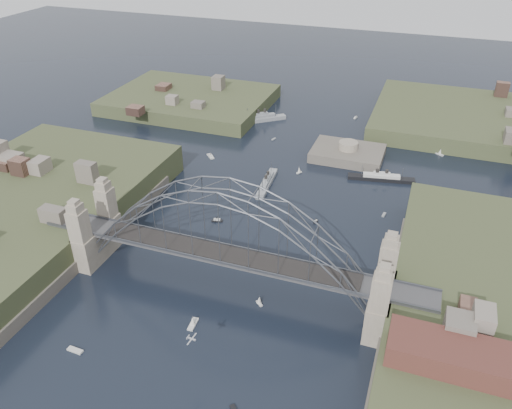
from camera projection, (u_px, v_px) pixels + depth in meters
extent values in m
plane|color=black|center=(227.00, 286.00, 108.05)|extent=(500.00, 500.00, 0.00)
cube|color=#454547|center=(226.00, 256.00, 103.89)|extent=(84.00, 6.00, 0.70)
cube|color=#4D5058|center=(220.00, 262.00, 101.19)|extent=(84.00, 0.25, 0.50)
cube|color=#4D5058|center=(232.00, 246.00, 106.01)|extent=(84.00, 0.25, 0.50)
cube|color=black|center=(226.00, 254.00, 103.60)|extent=(55.20, 5.20, 0.35)
cube|color=gray|center=(81.00, 236.00, 108.51)|extent=(3.40, 3.40, 17.70)
cube|color=gray|center=(108.00, 212.00, 116.54)|extent=(3.40, 3.40, 17.70)
cube|color=gray|center=(379.00, 305.00, 90.34)|extent=(3.40, 3.40, 17.70)
cube|color=gray|center=(386.00, 271.00, 98.38)|extent=(3.40, 3.40, 17.70)
cube|color=gray|center=(98.00, 242.00, 115.05)|extent=(4.08, 13.80, 8.00)
cube|color=gray|center=(379.00, 307.00, 96.88)|extent=(4.08, 13.80, 8.00)
cube|color=#3E4627|center=(7.00, 227.00, 123.74)|extent=(50.00, 90.00, 12.00)
cube|color=#5A5248|center=(86.00, 249.00, 117.77)|extent=(6.00, 70.00, 4.00)
cube|color=#5A5248|center=(399.00, 323.00, 97.29)|extent=(6.00, 70.00, 4.00)
cube|color=#3E4627|center=(191.00, 105.00, 199.98)|extent=(60.00, 45.00, 9.00)
cube|color=#3E4627|center=(474.00, 125.00, 181.62)|extent=(70.00, 55.00, 9.50)
cube|color=#5A5248|center=(347.00, 159.00, 161.09)|extent=(22.00, 16.00, 7.00)
cylinder|color=gray|center=(348.00, 146.00, 158.65)|extent=(6.00, 6.00, 2.40)
cube|color=#592D26|center=(453.00, 355.00, 78.91)|extent=(20.00, 8.00, 4.00)
cube|color=#95999E|center=(267.00, 184.00, 145.41)|extent=(3.67, 17.38, 1.53)
cube|color=#95999E|center=(267.00, 180.00, 144.81)|extent=(2.48, 9.60, 1.15)
cube|color=#95999E|center=(267.00, 178.00, 144.36)|extent=(1.61, 4.40, 0.77)
cylinder|color=black|center=(266.00, 178.00, 143.01)|extent=(0.83, 0.83, 1.53)
cylinder|color=black|center=(268.00, 174.00, 145.00)|extent=(0.83, 0.83, 1.53)
cylinder|color=#4D5058|center=(262.00, 185.00, 139.85)|extent=(0.15, 0.15, 3.83)
cylinder|color=#4D5058|center=(271.00, 168.00, 148.37)|extent=(0.15, 0.15, 3.83)
cube|color=#95999E|center=(262.00, 120.00, 186.44)|extent=(15.83, 13.59, 1.84)
cube|color=#95999E|center=(262.00, 117.00, 185.72)|extent=(9.03, 7.87, 1.38)
cube|color=#95999E|center=(262.00, 114.00, 185.18)|extent=(4.44, 3.98, 0.92)
cylinder|color=black|center=(258.00, 112.00, 184.40)|extent=(0.91, 0.91, 1.84)
cylinder|color=black|center=(265.00, 111.00, 185.13)|extent=(0.91, 0.91, 1.84)
cylinder|color=#4D5058|center=(247.00, 114.00, 183.31)|extent=(0.18, 0.18, 4.60)
cylinder|color=#4D5058|center=(276.00, 111.00, 186.46)|extent=(0.18, 0.18, 4.60)
cube|color=black|center=(381.00, 179.00, 147.96)|extent=(19.28, 5.94, 1.39)
cube|color=silver|center=(381.00, 176.00, 147.42)|extent=(10.70, 3.78, 1.04)
cube|color=silver|center=(382.00, 174.00, 147.01)|extent=(4.96, 2.26, 0.70)
cylinder|color=black|center=(377.00, 171.00, 146.89)|extent=(0.94, 0.94, 1.39)
cylinder|color=black|center=(387.00, 172.00, 146.51)|extent=(0.94, 0.94, 1.39)
cylinder|color=#4D5058|center=(362.00, 171.00, 147.60)|extent=(0.14, 0.14, 3.48)
cylinder|color=#4D5058|center=(402.00, 174.00, 145.97)|extent=(0.14, 0.14, 3.48)
cube|color=silver|center=(192.00, 339.00, 83.84)|extent=(1.48, 0.39, 0.26)
cube|color=silver|center=(192.00, 339.00, 83.82)|extent=(0.50, 2.93, 0.05)
cube|color=silver|center=(188.00, 337.00, 84.03)|extent=(0.22, 0.92, 0.32)
cube|color=silver|center=(217.00, 221.00, 129.38)|extent=(2.91, 1.65, 0.45)
cube|color=silver|center=(217.00, 220.00, 129.17)|extent=(1.81, 1.21, 0.40)
cylinder|color=black|center=(217.00, 218.00, 128.93)|extent=(0.16, 0.16, 0.70)
cube|color=silver|center=(316.00, 222.00, 128.92)|extent=(0.98, 1.63, 0.45)
cube|color=silver|center=(316.00, 221.00, 128.71)|extent=(0.71, 1.02, 0.40)
cylinder|color=black|center=(316.00, 219.00, 128.48)|extent=(0.16, 0.16, 0.70)
cube|color=silver|center=(193.00, 324.00, 98.24)|extent=(1.39, 3.51, 0.45)
cylinder|color=#4D5058|center=(193.00, 320.00, 97.70)|extent=(0.08, 0.08, 2.20)
cone|color=silver|center=(193.00, 320.00, 97.70)|extent=(1.09, 1.31, 1.92)
cube|color=silver|center=(384.00, 215.00, 131.85)|extent=(0.95, 2.12, 0.45)
cube|color=silver|center=(210.00, 157.00, 161.19)|extent=(3.52, 3.59, 0.45)
cube|color=silver|center=(210.00, 155.00, 160.98)|extent=(2.34, 2.37, 0.40)
cylinder|color=black|center=(210.00, 154.00, 160.75)|extent=(0.16, 0.16, 0.70)
cube|color=silver|center=(299.00, 173.00, 151.77)|extent=(1.46, 1.85, 0.45)
cylinder|color=#4D5058|center=(299.00, 170.00, 151.23)|extent=(0.08, 0.08, 2.20)
cone|color=silver|center=(299.00, 170.00, 151.23)|extent=(1.51, 1.58, 1.92)
cube|color=silver|center=(274.00, 139.00, 172.61)|extent=(1.23, 2.03, 0.45)
cube|color=silver|center=(395.00, 263.00, 114.54)|extent=(1.65, 2.57, 0.45)
cube|color=silver|center=(395.00, 262.00, 114.33)|extent=(1.18, 1.61, 0.40)
cylinder|color=black|center=(395.00, 260.00, 114.09)|extent=(0.16, 0.16, 0.70)
cube|color=silver|center=(75.00, 350.00, 92.60)|extent=(3.08, 1.15, 0.45)
cube|color=silver|center=(356.00, 118.00, 189.06)|extent=(1.19, 2.12, 0.45)
cube|color=silver|center=(356.00, 117.00, 188.85)|extent=(0.87, 1.32, 0.40)
cylinder|color=black|center=(356.00, 116.00, 188.62)|extent=(0.16, 0.16, 0.70)
cube|color=silver|center=(118.00, 190.00, 142.81)|extent=(0.97, 2.39, 0.45)
cube|color=silver|center=(259.00, 304.00, 103.20)|extent=(1.74, 1.63, 0.45)
cylinder|color=#4D5058|center=(259.00, 300.00, 102.65)|extent=(0.08, 0.08, 2.20)
cone|color=silver|center=(259.00, 300.00, 102.65)|extent=(1.59, 1.57, 1.92)
cube|color=silver|center=(440.00, 154.00, 162.54)|extent=(2.67, 2.26, 0.45)
cylinder|color=#4D5058|center=(440.00, 151.00, 162.00)|extent=(0.08, 0.08, 2.20)
cone|color=silver|center=(440.00, 151.00, 162.00)|extent=(1.59, 1.54, 1.92)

